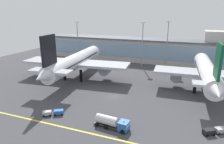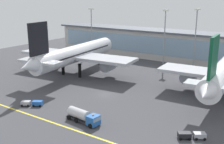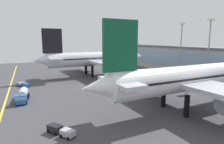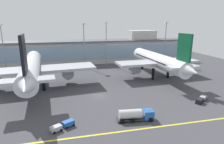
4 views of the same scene
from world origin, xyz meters
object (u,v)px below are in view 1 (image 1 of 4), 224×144
Objects in this scene: airliner_near_right at (207,72)px; fuel_tanker_truck at (113,122)px; baggage_tug_near at (214,131)px; apron_light_mast_west at (168,38)px; apron_light_mast_far_east at (143,38)px; airliner_near_left at (75,62)px; service_truck_far at (53,112)px; apron_light_mast_centre at (77,35)px.

fuel_tanker_truck is (-22.19, -34.51, -5.74)m from airliner_near_right.
airliner_near_right is at bearing -122.13° from baggage_tug_near.
apron_light_mast_west is at bearing -106.02° from baggage_tug_near.
apron_light_mast_west reaches higher than fuel_tanker_truck.
fuel_tanker_truck is at bearing -83.41° from apron_light_mast_far_east.
airliner_near_left is 32.90m from service_truck_far.
apron_light_mast_west is 1.05× the size of apron_light_mast_centre.
airliner_near_left is 2.36× the size of apron_light_mast_far_east.
apron_light_mast_west reaches higher than apron_light_mast_far_east.
service_truck_far is at bearing -110.17° from apron_light_mast_west.
airliner_near_left reaches higher than baggage_tug_near.
baggage_tug_near is at bearing -120.91° from airliner_near_left.
apron_light_mast_west is 12.16m from apron_light_mast_far_east.
airliner_near_right is 2.19× the size of apron_light_mast_centre.
airliner_near_left is 50.87m from airliner_near_right.
baggage_tug_near is at bearing -21.65° from service_truck_far.
airliner_near_right is 53.07m from service_truck_far.
apron_light_mast_far_east is (21.55, 29.86, 7.53)m from airliner_near_left.
airliner_near_left is 46.78m from apron_light_mast_west.
airliner_near_right reaches higher than baggage_tug_near.
apron_light_mast_far_east is at bearing -171.74° from apron_light_mast_west.
airliner_near_left is 57.36m from baggage_tug_near.
apron_light_mast_west is (-17.99, 55.79, 14.59)m from baggage_tug_near.
apron_light_mast_west is (-17.12, 27.50, 8.14)m from airliner_near_right.
apron_light_mast_west reaches higher than airliner_near_right.
apron_light_mast_far_east reaches higher than apron_light_mast_centre.
service_truck_far is (-39.87, -34.43, -6.46)m from airliner_near_right.
service_truck_far is (-40.74, -6.14, 0.00)m from baggage_tug_near.
apron_light_mast_centre reaches higher than baggage_tug_near.
baggage_tug_near is (0.87, -28.29, -6.46)m from airliner_near_right.
apron_light_mast_west is at bearing 0.10° from apron_light_mast_centre.
airliner_near_left is 5.85× the size of fuel_tanker_truck.
apron_light_mast_west is (22.75, 61.93, 14.59)m from service_truck_far.
apron_light_mast_far_east reaches higher than airliner_near_left.
apron_light_mast_west is (33.58, 31.61, 7.86)m from airliner_near_left.
fuel_tanker_truck is at bearing -30.48° from service_truck_far.
apron_light_mast_west is at bearing 90.78° from fuel_tanker_truck.
fuel_tanker_truck is 0.41× the size of apron_light_mast_centre.
apron_light_mast_west is at bearing 8.26° from apron_light_mast_far_east.
apron_light_mast_west is at bearing 39.61° from service_truck_far.
fuel_tanker_truck is 62.16m from apron_light_mast_far_east.
apron_light_mast_west reaches higher than airliner_near_left.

